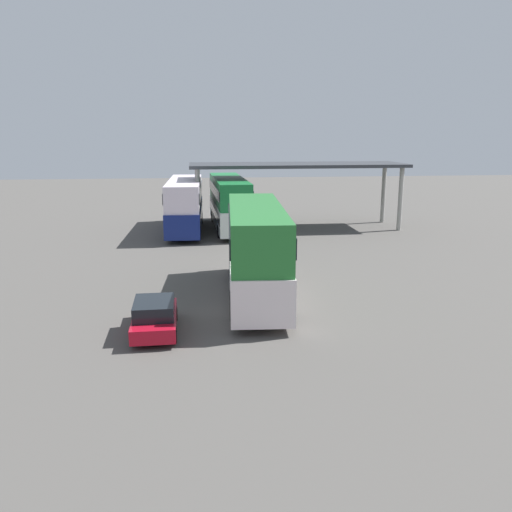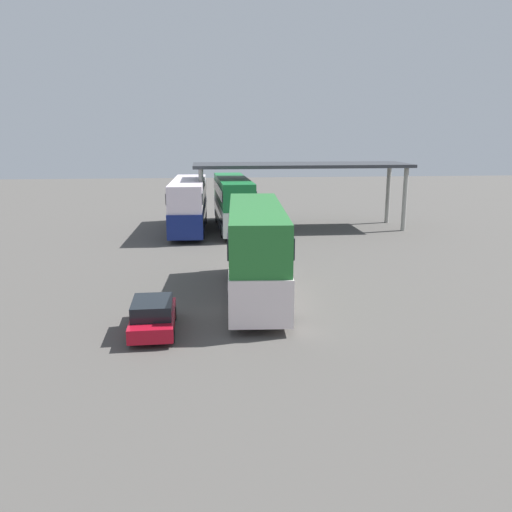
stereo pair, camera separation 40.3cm
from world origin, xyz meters
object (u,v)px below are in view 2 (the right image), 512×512
(parked_hatchback, at_px, (153,316))
(double_decker_near_canopy, at_px, (189,203))
(double_decker_main, at_px, (256,248))
(double_decker_mid_row, at_px, (233,201))

(parked_hatchback, distance_m, double_decker_near_canopy, 21.89)
(double_decker_main, xyz_separation_m, double_decker_mid_row, (-0.19, 18.13, -0.12))
(double_decker_main, bearing_deg, parked_hatchback, 136.59)
(double_decker_mid_row, bearing_deg, parked_hatchback, 167.00)
(double_decker_main, distance_m, parked_hatchback, 6.38)
(parked_hatchback, xyz_separation_m, double_decker_mid_row, (4.27, 22.36, 1.59))
(parked_hatchback, height_order, double_decker_near_canopy, double_decker_near_canopy)
(double_decker_main, relative_size, double_decker_near_canopy, 0.96)
(parked_hatchback, distance_m, double_decker_mid_row, 22.82)
(parked_hatchback, bearing_deg, double_decker_mid_row, -12.37)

